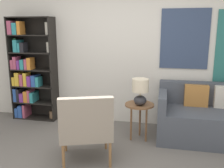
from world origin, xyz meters
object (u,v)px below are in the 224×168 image
Objects in this scene: side_table at (139,109)px; table_lamp at (140,90)px; armchair at (86,125)px; couch at (211,118)px; bookshelf at (29,72)px.

table_lamp is (0.01, -0.06, 0.31)m from side_table.
couch is at bearing 33.55° from armchair.
bookshelf is 3.25m from couch.
couch is 1.12m from side_table.
bookshelf is 2.09m from armchair.
couch is 2.82× the size of side_table.
armchair is at bearing -126.43° from table_lamp.
armchair reaches higher than couch.
couch is at bearing 12.84° from side_table.
armchair is 1.59× the size of side_table.
couch is (3.18, -0.28, -0.57)m from bookshelf.
table_lamp is (2.12, -0.58, -0.10)m from bookshelf.
armchair is (1.53, -1.37, -0.38)m from bookshelf.
table_lamp is at bearing -15.26° from bookshelf.
couch is 4.02× the size of table_lamp.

